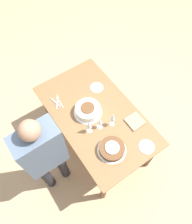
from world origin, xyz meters
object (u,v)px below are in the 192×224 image
at_px(wine_glass_far, 100,122).
at_px(wine_glass_extra, 89,125).
at_px(cake_front_chocolate, 112,149).
at_px(cake_center_white, 88,110).
at_px(person_cutting, 44,154).
at_px(wine_glass_near, 113,117).

relative_size(wine_glass_far, wine_glass_extra, 0.86).
distance_m(cake_front_chocolate, wine_glass_far, 0.31).
bearing_deg(wine_glass_extra, cake_front_chocolate, 12.31).
relative_size(cake_center_white, wine_glass_extra, 1.48).
bearing_deg(person_cutting, wine_glass_near, -3.64).
xyz_separation_m(cake_center_white, wine_glass_far, (0.23, 0.01, 0.08)).
height_order(wine_glass_near, person_cutting, person_cutting).
height_order(cake_center_white, person_cutting, person_cutting).
distance_m(cake_front_chocolate, wine_glass_near, 0.33).
relative_size(cake_front_chocolate, wine_glass_near, 1.30).
relative_size(wine_glass_near, person_cutting, 0.15).
bearing_deg(cake_center_white, wine_glass_far, 1.29).
relative_size(cake_front_chocolate, wine_glass_far, 1.63).
distance_m(cake_center_white, person_cutting, 0.70).
bearing_deg(wine_glass_near, wine_glass_extra, -106.63).
bearing_deg(person_cutting, cake_center_white, 19.53).
bearing_deg(cake_front_chocolate, person_cutting, -115.61).
distance_m(cake_center_white, wine_glass_extra, 0.26).
xyz_separation_m(cake_center_white, wine_glass_near, (0.28, 0.14, 0.11)).
bearing_deg(cake_center_white, wine_glass_extra, -29.92).
xyz_separation_m(cake_front_chocolate, person_cutting, (-0.29, -0.60, 0.13)).
height_order(cake_front_chocolate, person_cutting, person_cutting).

